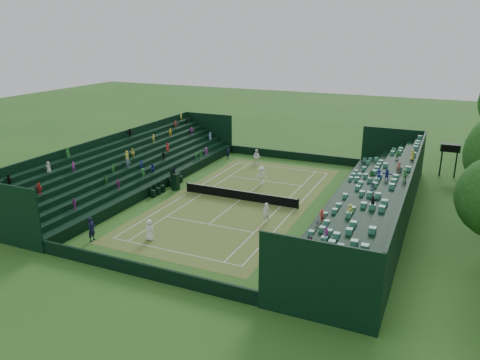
{
  "coord_description": "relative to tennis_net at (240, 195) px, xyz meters",
  "views": [
    {
      "loc": [
        17.11,
        -38.07,
        15.51
      ],
      "look_at": [
        0.0,
        0.0,
        2.0
      ],
      "focal_mm": 35.0,
      "sensor_mm": 36.0,
      "label": 1
    }
  ],
  "objects": [
    {
      "name": "tennis_net",
      "position": [
        0.0,
        0.0,
        0.0
      ],
      "size": [
        11.67,
        0.1,
        1.06
      ],
      "color": "black",
      "rests_on": "ground"
    },
    {
      "name": "player_far_east",
      "position": [
        0.08,
        5.27,
        0.44
      ],
      "size": [
        1.38,
        1.01,
        1.92
      ],
      "primitive_type": "imported",
      "rotation": [
        0.0,
        0.0,
        0.25
      ],
      "color": "white",
      "rests_on": "ground"
    },
    {
      "name": "scoreboard_tower",
      "position": [
        17.75,
        16.0,
        2.62
      ],
      "size": [
        2.0,
        1.0,
        3.7
      ],
      "color": "black",
      "rests_on": "ground"
    },
    {
      "name": "north_grandstand",
      "position": [
        12.66,
        0.0,
        1.02
      ],
      "size": [
        6.6,
        32.0,
        4.9
      ],
      "color": "black",
      "rests_on": "ground"
    },
    {
      "name": "south_grandstand",
      "position": [
        -12.66,
        0.0,
        1.02
      ],
      "size": [
        6.6,
        32.0,
        4.9
      ],
      "color": "black",
      "rests_on": "ground"
    },
    {
      "name": "ground",
      "position": [
        0.0,
        0.0,
        -0.53
      ],
      "size": [
        160.0,
        160.0,
        0.0
      ],
      "primitive_type": "plane",
      "color": "#26621F",
      "rests_on": "ground"
    },
    {
      "name": "line_judge_south",
      "position": [
        -6.65,
        -12.85,
        0.44
      ],
      "size": [
        0.5,
        0.73,
        1.94
      ],
      "primitive_type": "imported",
      "rotation": [
        0.0,
        0.0,
        1.62
      ],
      "color": "black",
      "rests_on": "ground"
    },
    {
      "name": "perimeter_wall_east",
      "position": [
        8.48,
        0.0,
        -0.03
      ],
      "size": [
        0.2,
        31.77,
        1.0
      ],
      "primitive_type": "cube",
      "color": "black",
      "rests_on": "ground"
    },
    {
      "name": "perimeter_wall_south",
      "position": [
        0.0,
        -15.88,
        -0.03
      ],
      "size": [
        17.17,
        0.2,
        1.0
      ],
      "primitive_type": "cube",
      "color": "black",
      "rests_on": "ground"
    },
    {
      "name": "perimeter_wall_north",
      "position": [
        0.0,
        15.88,
        -0.03
      ],
      "size": [
        17.17,
        0.2,
        1.0
      ],
      "primitive_type": "cube",
      "color": "black",
      "rests_on": "ground"
    },
    {
      "name": "perimeter_wall_west",
      "position": [
        -8.48,
        0.0,
        -0.03
      ],
      "size": [
        0.2,
        31.77,
        1.0
      ],
      "primitive_type": "cube",
      "color": "black",
      "rests_on": "ground"
    },
    {
      "name": "court_surface",
      "position": [
        0.0,
        0.0,
        -0.52
      ],
      "size": [
        12.97,
        26.77,
        0.01
      ],
      "primitive_type": "cube",
      "color": "#3A6E24",
      "rests_on": "ground"
    },
    {
      "name": "player_near_east",
      "position": [
        4.17,
        -3.99,
        0.35
      ],
      "size": [
        0.75,
        0.75,
        1.75
      ],
      "primitive_type": "imported",
      "rotation": [
        0.0,
        0.0,
        3.92
      ],
      "color": "white",
      "rests_on": "ground"
    },
    {
      "name": "line_judge_north",
      "position": [
        -7.49,
        12.99,
        0.28
      ],
      "size": [
        0.45,
        0.63,
        1.6
      ],
      "primitive_type": "imported",
      "rotation": [
        0.0,
        0.0,
        1.44
      ],
      "color": "black",
      "rests_on": "ground"
    },
    {
      "name": "player_near_west",
      "position": [
        -2.67,
        -10.98,
        0.33
      ],
      "size": [
        0.88,
        0.62,
        1.7
      ],
      "primitive_type": "imported",
      "rotation": [
        0.0,
        0.0,
        3.04
      ],
      "color": "white",
      "rests_on": "ground"
    },
    {
      "name": "player_far_west",
      "position": [
        -3.19,
        11.99,
        0.41
      ],
      "size": [
        1.01,
        0.84,
        1.87
      ],
      "primitive_type": "imported",
      "rotation": [
        0.0,
        0.0,
        0.15
      ],
      "color": "white",
      "rests_on": "ground"
    },
    {
      "name": "umpire_chair",
      "position": [
        -7.15,
        0.02,
        0.57
      ],
      "size": [
        0.82,
        0.82,
        2.57
      ],
      "color": "black",
      "rests_on": "ground"
    },
    {
      "name": "courtside_chairs",
      "position": [
        -8.01,
        -0.21,
        -0.14
      ],
      "size": [
        0.47,
        5.44,
        1.02
      ],
      "color": "black",
      "rests_on": "ground"
    }
  ]
}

